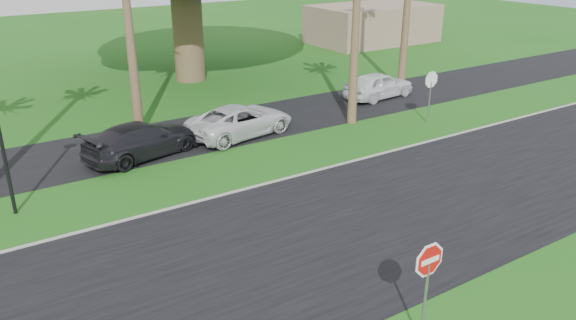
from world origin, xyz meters
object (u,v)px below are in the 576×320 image
at_px(stop_sign_near, 428,273).
at_px(stop_sign_far, 431,86).
at_px(car_dark, 142,140).
at_px(car_pickup, 379,85).
at_px(car_minivan, 241,121).

height_order(stop_sign_near, stop_sign_far, same).
xyz_separation_m(stop_sign_near, car_dark, (-1.35, 14.08, -1.07)).
relative_size(stop_sign_far, car_pickup, 0.62).
height_order(car_dark, car_pickup, car_pickup).
bearing_deg(stop_sign_far, stop_sign_near, 43.73).
xyz_separation_m(stop_sign_far, car_minivan, (-8.31, 3.21, -1.09)).
bearing_deg(car_dark, car_pickup, -98.82).
distance_m(car_dark, car_minivan, 4.55).
xyz_separation_m(car_dark, car_pickup, (13.75, 1.49, 0.01)).
relative_size(stop_sign_near, car_dark, 0.54).
relative_size(car_dark, car_minivan, 0.98).
distance_m(stop_sign_far, car_dark, 13.26).
bearing_deg(car_dark, car_minivan, -103.29).
height_order(stop_sign_near, car_pickup, stop_sign_near).
distance_m(car_minivan, car_pickup, 9.31).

